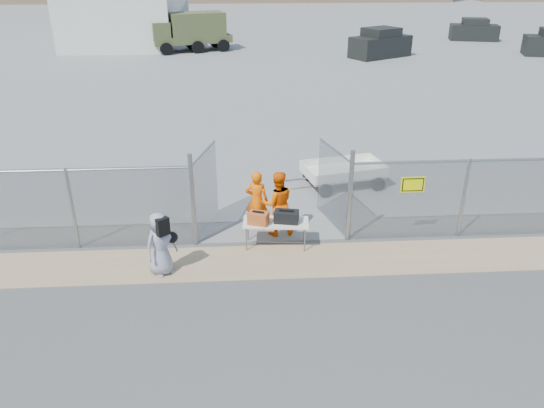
{
  "coord_description": "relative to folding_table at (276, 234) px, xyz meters",
  "views": [
    {
      "loc": [
        -0.76,
        -10.18,
        6.89
      ],
      "look_at": [
        0.0,
        2.0,
        1.1
      ],
      "focal_mm": 35.0,
      "sensor_mm": 36.0,
      "label": 1
    }
  ],
  "objects": [
    {
      "name": "orange_bag",
      "position": [
        -0.45,
        -0.08,
        0.51
      ],
      "size": [
        0.57,
        0.48,
        0.31
      ],
      "primitive_type": "cube",
      "rotation": [
        0.0,
        0.0,
        -0.35
      ],
      "color": "#CB5925",
      "rests_on": "folding_table"
    },
    {
      "name": "tarmac_inside",
      "position": [
        -0.08,
        40.22,
        -0.35
      ],
      "size": [
        160.0,
        80.0,
        0.01
      ],
      "primitive_type": "cube",
      "color": "gray",
      "rests_on": "ground"
    },
    {
      "name": "black_duffel",
      "position": [
        0.27,
        -0.02,
        0.5
      ],
      "size": [
        0.67,
        0.48,
        0.3
      ],
      "primitive_type": "cube",
      "rotation": [
        0.0,
        0.0,
        -0.21
      ],
      "color": "black",
      "rests_on": "folding_table"
    },
    {
      "name": "dirt_strip",
      "position": [
        -0.08,
        -0.78,
        -0.35
      ],
      "size": [
        44.0,
        1.6,
        0.01
      ],
      "primitive_type": "cube",
      "color": "tan",
      "rests_on": "ground"
    },
    {
      "name": "security_worker_right",
      "position": [
        0.09,
        0.67,
        0.55
      ],
      "size": [
        0.95,
        0.78,
        1.8
      ],
      "primitive_type": "imported",
      "rotation": [
        0.0,
        0.0,
        3.27
      ],
      "color": "#FF6303",
      "rests_on": "ground"
    },
    {
      "name": "visitor",
      "position": [
        -2.76,
        -1.11,
        0.43
      ],
      "size": [
        0.92,
        0.87,
        1.58
      ],
      "primitive_type": "imported",
      "rotation": [
        0.0,
        0.0,
        0.66
      ],
      "color": "#9091A0",
      "rests_on": "ground"
    },
    {
      "name": "parked_vehicle_near",
      "position": [
        9.46,
        27.06,
        0.66
      ],
      "size": [
        4.87,
        4.0,
        2.02
      ],
      "primitive_type": null,
      "rotation": [
        0.0,
        0.0,
        0.53
      ],
      "color": "black",
      "rests_on": "ground"
    },
    {
      "name": "security_worker_left",
      "position": [
        -0.45,
        0.98,
        0.5
      ],
      "size": [
        0.7,
        0.54,
        1.7
      ],
      "primitive_type": "imported",
      "rotation": [
        0.0,
        0.0,
        2.91
      ],
      "color": "#FF6303",
      "rests_on": "ground"
    },
    {
      "name": "ground",
      "position": [
        -0.08,
        -1.78,
        -0.35
      ],
      "size": [
        160.0,
        160.0,
        0.0
      ],
      "primitive_type": "plane",
      "color": "#404040"
    },
    {
      "name": "chain_link_fence",
      "position": [
        -0.08,
        0.22,
        0.75
      ],
      "size": [
        40.0,
        0.2,
        2.2
      ],
      "primitive_type": null,
      "color": "gray",
      "rests_on": "ground"
    },
    {
      "name": "parked_vehicle_mid",
      "position": [
        19.6,
        34.69,
        0.54
      ],
      "size": [
        4.26,
        2.66,
        1.79
      ],
      "primitive_type": null,
      "rotation": [
        0.0,
        0.0,
        -0.24
      ],
      "color": "black",
      "rests_on": "ground"
    },
    {
      "name": "military_truck",
      "position": [
        -4.39,
        30.54,
        1.07
      ],
      "size": [
        6.34,
        3.9,
        2.84
      ],
      "primitive_type": null,
      "rotation": [
        0.0,
        0.0,
        0.31
      ],
      "color": "#4E562F",
      "rests_on": "ground"
    },
    {
      "name": "folding_table",
      "position": [
        0.0,
        0.0,
        0.0
      ],
      "size": [
        1.72,
        0.84,
        0.71
      ],
      "primitive_type": null,
      "rotation": [
        0.0,
        0.0,
        -0.09
      ],
      "color": "white",
      "rests_on": "ground"
    },
    {
      "name": "utility_trailer",
      "position": [
        2.46,
        3.82,
        0.05
      ],
      "size": [
        3.61,
        2.41,
        0.8
      ],
      "primitive_type": null,
      "rotation": [
        0.0,
        0.0,
        0.23
      ],
      "color": "white",
      "rests_on": "ground"
    }
  ]
}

